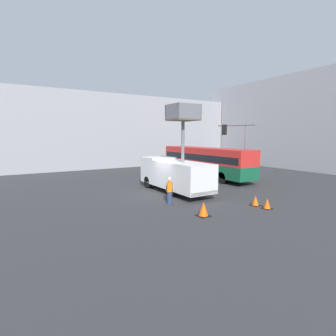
# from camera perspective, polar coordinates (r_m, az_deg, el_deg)

# --- Properties ---
(ground_plane) EXTENTS (120.00, 120.00, 0.00)m
(ground_plane) POSITION_cam_1_polar(r_m,az_deg,el_deg) (19.84, -1.89, -5.85)
(ground_plane) COLOR #333335
(building_backdrop_far) EXTENTS (44.00, 10.00, 10.13)m
(building_backdrop_far) POSITION_cam_1_polar(r_m,az_deg,el_deg) (40.55, -17.78, 7.58)
(building_backdrop_far) COLOR #9E9EA3
(building_backdrop_far) RESTS_ON ground_plane
(building_backdrop_side) EXTENTS (10.00, 28.00, 12.42)m
(building_backdrop_side) POSITION_cam_1_polar(r_m,az_deg,el_deg) (43.24, 26.92, 8.62)
(building_backdrop_side) COLOR #9E9EA3
(building_backdrop_side) RESTS_ON ground_plane
(utility_truck) EXTENTS (2.33, 7.47, 6.66)m
(utility_truck) POSITION_cam_1_polar(r_m,az_deg,el_deg) (20.51, 1.39, -0.95)
(utility_truck) COLOR white
(utility_truck) RESTS_ON ground_plane
(city_bus) EXTENTS (2.45, 12.39, 3.16)m
(city_bus) POSITION_cam_1_polar(r_m,az_deg,el_deg) (28.23, 8.09, 1.75)
(city_bus) COLOR #145638
(city_bus) RESTS_ON ground_plane
(traffic_light_pole) EXTENTS (4.02, 3.77, 5.70)m
(traffic_light_pole) POSITION_cam_1_polar(r_m,az_deg,el_deg) (25.82, 14.97, 5.65)
(traffic_light_pole) COLOR slate
(traffic_light_pole) RESTS_ON ground_plane
(road_worker_near_truck) EXTENTS (0.38, 0.38, 1.78)m
(road_worker_near_truck) POSITION_cam_1_polar(r_m,az_deg,el_deg) (17.00, 0.34, -4.96)
(road_worker_near_truck) COLOR navy
(road_worker_near_truck) RESTS_ON ground_plane
(road_worker_directing) EXTENTS (0.38, 0.38, 1.75)m
(road_worker_directing) POSITION_cam_1_polar(r_m,az_deg,el_deg) (23.86, 5.27, -1.57)
(road_worker_directing) COLOR navy
(road_worker_directing) RESTS_ON ground_plane
(traffic_cone_near_truck) EXTENTS (0.69, 0.69, 0.79)m
(traffic_cone_near_truck) POSITION_cam_1_polar(r_m,az_deg,el_deg) (14.77, 7.74, -8.92)
(traffic_cone_near_truck) COLOR black
(traffic_cone_near_truck) RESTS_ON ground_plane
(traffic_cone_mid_road) EXTENTS (0.56, 0.56, 0.64)m
(traffic_cone_mid_road) POSITION_cam_1_polar(r_m,az_deg,el_deg) (17.68, 18.49, -6.81)
(traffic_cone_mid_road) COLOR black
(traffic_cone_mid_road) RESTS_ON ground_plane
(traffic_cone_far_side) EXTENTS (0.55, 0.55, 0.63)m
(traffic_cone_far_side) POSITION_cam_1_polar(r_m,az_deg,el_deg) (17.16, 20.77, -7.33)
(traffic_cone_far_side) COLOR black
(traffic_cone_far_side) RESTS_ON ground_plane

